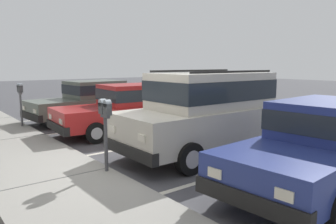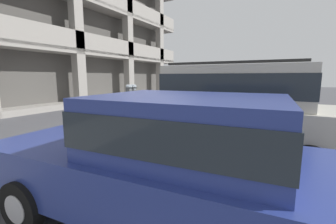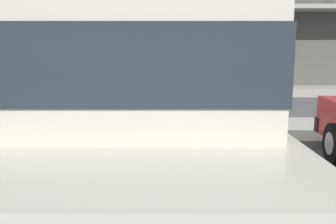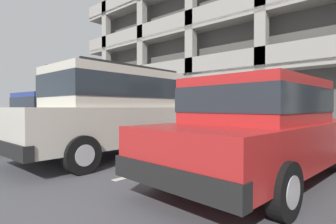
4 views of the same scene
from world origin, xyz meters
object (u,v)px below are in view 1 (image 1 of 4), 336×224
silver_suv (210,109)px  red_sedan (324,142)px  blue_coupe (91,100)px  dark_hatchback (129,107)px  parking_meter_near (105,118)px  parking_meter_far (20,94)px

silver_suv → red_sedan: 2.88m
silver_suv → red_sedan: (-2.87, 0.07, -0.27)m
blue_coupe → dark_hatchback: bearing=176.8°
red_sedan → parking_meter_near: 3.99m
dark_hatchback → parking_meter_near: 4.21m
red_sedan → dark_hatchback: 6.19m
dark_hatchback → parking_meter_far: 3.70m
dark_hatchback → blue_coupe: 2.78m
red_sedan → parking_meter_near: red_sedan is taller
parking_meter_near → silver_suv: bearing=-89.8°
parking_meter_far → blue_coupe: bearing=-86.1°
silver_suv → blue_coupe: bearing=2.6°
dark_hatchback → blue_coupe: bearing=4.4°
silver_suv → dark_hatchback: size_ratio=1.04×
silver_suv → parking_meter_far: size_ratio=3.34×
red_sedan → blue_coupe: same height
silver_suv → parking_meter_far: (5.93, 2.87, 0.10)m
silver_suv → dark_hatchback: bearing=4.6°
blue_coupe → parking_meter_near: (-6.11, 2.53, 0.35)m
parking_meter_near → parking_meter_far: 5.94m
parking_meter_near → red_sedan: bearing=-136.0°
red_sedan → parking_meter_near: size_ratio=3.26×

